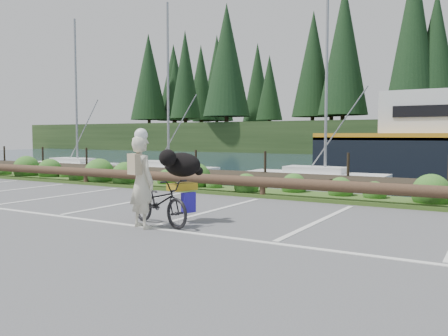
# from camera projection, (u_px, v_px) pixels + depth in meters

# --- Properties ---
(ground) EXTENTS (72.00, 72.00, 0.00)m
(ground) POSITION_uv_depth(u_px,v_px,m) (161.00, 224.00, 9.42)
(ground) COLOR #4F4F51
(vegetation_strip) EXTENTS (34.00, 1.60, 0.10)m
(vegetation_strip) POSITION_uv_depth(u_px,v_px,m) (273.00, 193.00, 13.97)
(vegetation_strip) COLOR #3D5B21
(vegetation_strip) RESTS_ON ground
(log_rail) EXTENTS (32.00, 0.30, 0.60)m
(log_rail) POSITION_uv_depth(u_px,v_px,m) (263.00, 198.00, 13.37)
(log_rail) COLOR #443021
(log_rail) RESTS_ON ground
(bicycle) EXTENTS (1.86, 1.09, 0.92)m
(bicycle) POSITION_uv_depth(u_px,v_px,m) (160.00, 202.00, 9.32)
(bicycle) COLOR black
(bicycle) RESTS_ON ground
(cyclist) EXTENTS (0.73, 0.59, 1.76)m
(cyclist) POSITION_uv_depth(u_px,v_px,m) (142.00, 182.00, 9.01)
(cyclist) COLOR beige
(cyclist) RESTS_ON ground
(dog) EXTENTS (0.65, 0.95, 0.50)m
(dog) POSITION_uv_depth(u_px,v_px,m) (182.00, 165.00, 9.65)
(dog) COLOR black
(dog) RESTS_ON bicycle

